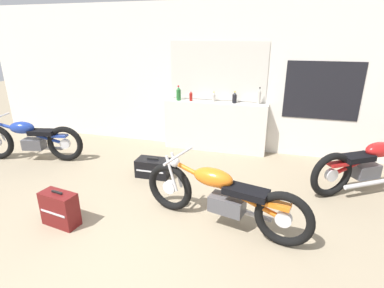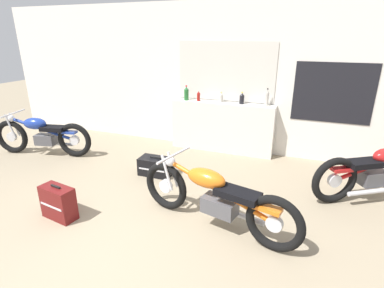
# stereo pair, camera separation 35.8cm
# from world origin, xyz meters

# --- Properties ---
(ground_plane) EXTENTS (24.00, 24.00, 0.00)m
(ground_plane) POSITION_xyz_m (0.00, 0.00, 0.00)
(ground_plane) COLOR gray
(wall_back) EXTENTS (10.00, 0.07, 2.80)m
(wall_back) POSITION_xyz_m (0.02, 3.68, 1.40)
(wall_back) COLOR silver
(wall_back) RESTS_ON ground_plane
(sill_counter) EXTENTS (2.01, 0.28, 0.98)m
(sill_counter) POSITION_xyz_m (0.22, 3.50, 0.49)
(sill_counter) COLOR silver
(sill_counter) RESTS_ON ground_plane
(bottle_leftmost) EXTENTS (0.09, 0.09, 0.29)m
(bottle_leftmost) POSITION_xyz_m (-0.51, 3.46, 1.11)
(bottle_leftmost) COLOR #23662D
(bottle_leftmost) RESTS_ON sill_counter
(bottle_left_center) EXTENTS (0.06, 0.06, 0.21)m
(bottle_left_center) POSITION_xyz_m (-0.26, 3.47, 1.07)
(bottle_left_center) COLOR maroon
(bottle_left_center) RESTS_ON sill_counter
(bottle_center) EXTENTS (0.07, 0.07, 0.19)m
(bottle_center) POSITION_xyz_m (0.18, 3.53, 1.06)
(bottle_center) COLOR #B7B2A8
(bottle_center) RESTS_ON sill_counter
(bottle_right_center) EXTENTS (0.08, 0.08, 0.22)m
(bottle_right_center) POSITION_xyz_m (0.59, 3.51, 1.08)
(bottle_right_center) COLOR black
(bottle_right_center) RESTS_ON sill_counter
(bottle_rightmost) EXTENTS (0.06, 0.06, 0.32)m
(bottle_rightmost) POSITION_xyz_m (1.04, 3.53, 1.12)
(bottle_rightmost) COLOR #B7B2A8
(bottle_rightmost) RESTS_ON sill_counter
(motorcycle_orange) EXTENTS (2.09, 0.74, 0.82)m
(motorcycle_orange) POSITION_xyz_m (0.85, 1.01, 0.40)
(motorcycle_orange) COLOR black
(motorcycle_orange) RESTS_ON ground_plane
(motorcycle_blue) EXTENTS (1.94, 0.71, 0.82)m
(motorcycle_blue) POSITION_xyz_m (-2.92, 2.05, 0.40)
(motorcycle_blue) COLOR black
(motorcycle_blue) RESTS_ON ground_plane
(motorcycle_red) EXTENTS (1.75, 1.18, 0.84)m
(motorcycle_red) POSITION_xyz_m (2.77, 2.50, 0.40)
(motorcycle_red) COLOR black
(motorcycle_red) RESTS_ON ground_plane
(hard_case_darkred) EXTENTS (0.48, 0.28, 0.45)m
(hard_case_darkred) POSITION_xyz_m (-1.04, 0.48, 0.21)
(hard_case_darkred) COLOR maroon
(hard_case_darkred) RESTS_ON ground_plane
(hard_case_black) EXTENTS (0.55, 0.32, 0.32)m
(hard_case_black) POSITION_xyz_m (-0.48, 2.04, 0.15)
(hard_case_black) COLOR black
(hard_case_black) RESTS_ON ground_plane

